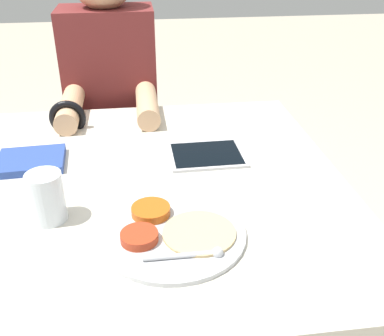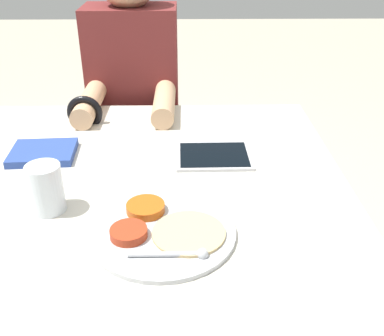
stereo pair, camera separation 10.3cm
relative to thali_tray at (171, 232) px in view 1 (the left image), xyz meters
The scene contains 6 objects.
dining_table 0.46m from the thali_tray, 119.13° to the left, with size 1.13×0.99×0.75m.
thali_tray is the anchor object (origin of this frame).
red_notebook 0.48m from the thali_tray, 134.01° to the left, with size 0.18×0.15×0.02m.
tablet_device 0.35m from the thali_tray, 69.31° to the left, with size 0.20×0.16×0.01m.
person_diner 0.89m from the thali_tray, 99.23° to the left, with size 0.34×0.48×1.25m.
drinking_glass 0.27m from the thali_tray, 160.37° to the left, with size 0.07×0.07×0.11m.
Camera 1 is at (0.07, -0.95, 1.31)m, focal length 42.00 mm.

